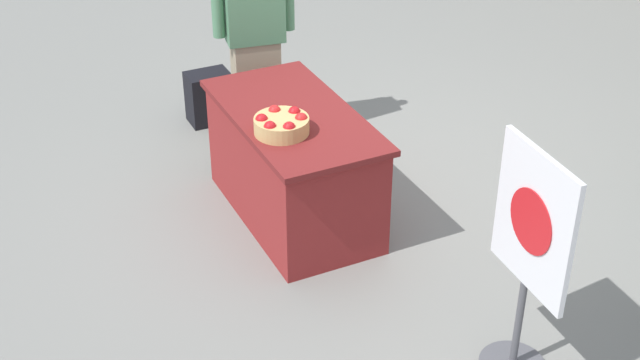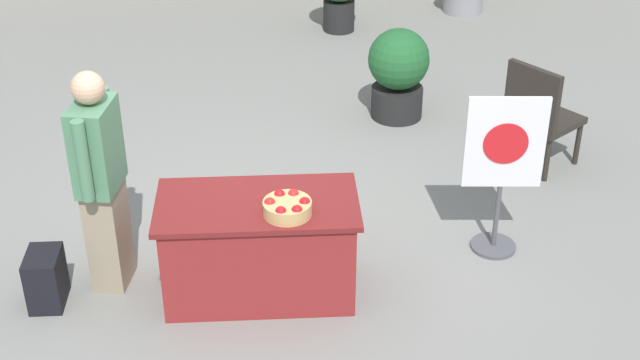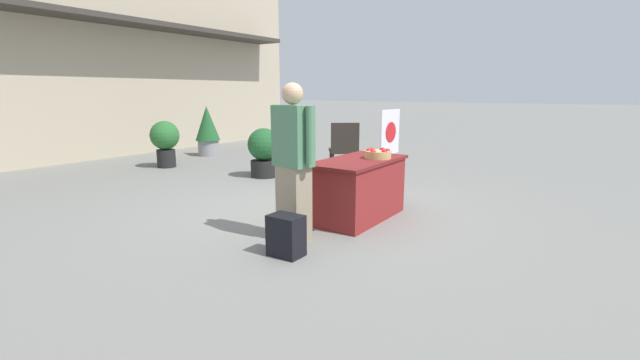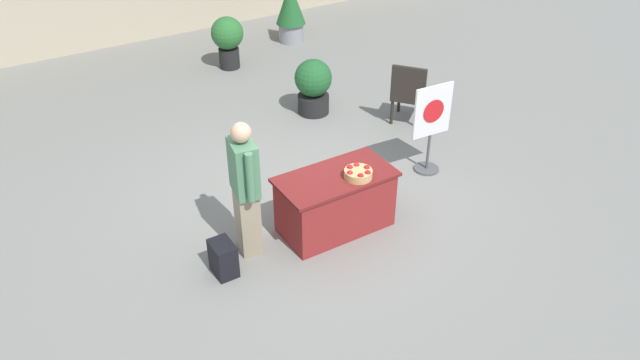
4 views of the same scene
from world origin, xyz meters
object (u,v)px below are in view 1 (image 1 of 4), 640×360
person_visitor (254,33)px  backpack (209,97)px  apple_basket (282,124)px  display_table (294,165)px  poster_board (528,258)px

person_visitor → backpack: person_visitor is taller
backpack → person_visitor: bearing=28.5°
person_visitor → backpack: bearing=-141.8°
apple_basket → backpack: size_ratio=0.81×
display_table → person_visitor: bearing=170.3°
backpack → poster_board: (3.41, 0.49, 0.52)m
person_visitor → poster_board: (2.97, 0.25, -0.14)m
person_visitor → poster_board: bearing=14.6°
display_table → backpack: size_ratio=3.44×
display_table → person_visitor: size_ratio=0.84×
person_visitor → backpack: (-0.44, -0.24, -0.67)m
person_visitor → poster_board: person_visitor is taller
apple_basket → backpack: 1.87m
display_table → apple_basket: size_ratio=4.25×
display_table → backpack: bearing=-178.1°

